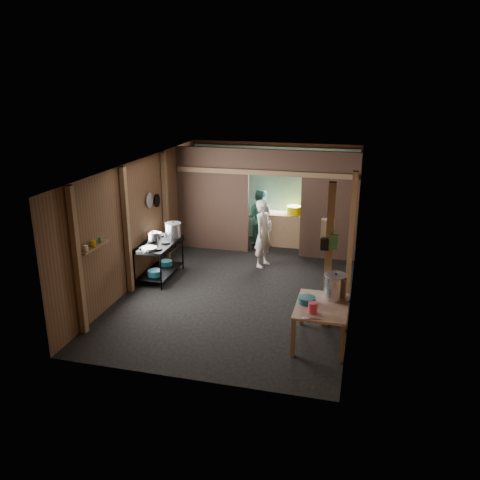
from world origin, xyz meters
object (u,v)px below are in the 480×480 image
(yellow_tub, at_px, (294,210))
(stove_pot_large, at_px, (173,230))
(gas_range, at_px, (160,260))
(stock_pot, at_px, (335,287))
(pink_bucket, at_px, (313,308))
(prep_table, at_px, (321,324))
(cook, at_px, (264,234))

(yellow_tub, bearing_deg, stove_pot_large, -133.35)
(gas_range, height_order, yellow_tub, yellow_tub)
(stove_pot_large, bearing_deg, gas_range, -110.86)
(gas_range, bearing_deg, stock_pot, -22.92)
(stock_pot, xyz_separation_m, pink_bucket, (-0.30, -0.64, -0.12))
(prep_table, xyz_separation_m, stove_pot_large, (-3.54, 2.41, 0.63))
(prep_table, height_order, cook, cook)
(gas_range, xyz_separation_m, stove_pot_large, (0.17, 0.45, 0.56))
(stock_pot, bearing_deg, gas_range, 157.08)
(gas_range, relative_size, stove_pot_large, 3.93)
(stock_pot, height_order, cook, cook)
(yellow_tub, bearing_deg, pink_bucket, -78.28)
(stock_pot, relative_size, cook, 0.28)
(prep_table, height_order, stock_pot, stock_pot)
(prep_table, distance_m, cook, 3.67)
(cook, bearing_deg, pink_bucket, -138.38)
(prep_table, relative_size, stove_pot_large, 3.30)
(gas_range, distance_m, pink_bucket, 4.27)
(prep_table, bearing_deg, stock_pot, 60.87)
(pink_bucket, distance_m, yellow_tub, 5.32)
(prep_table, height_order, pink_bucket, pink_bucket)
(yellow_tub, xyz_separation_m, cook, (-0.45, -1.64, -0.17))
(stove_pot_large, distance_m, cook, 2.07)
(gas_range, bearing_deg, cook, 31.93)
(cook, bearing_deg, gas_range, 140.25)
(prep_table, bearing_deg, pink_bucket, -110.90)
(stock_pot, xyz_separation_m, yellow_tub, (-1.38, 4.57, 0.07))
(prep_table, height_order, stove_pot_large, stove_pot_large)
(prep_table, bearing_deg, yellow_tub, 103.78)
(yellow_tub, relative_size, cook, 0.24)
(gas_range, relative_size, prep_table, 1.19)
(stove_pot_large, height_order, pink_bucket, stove_pot_large)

